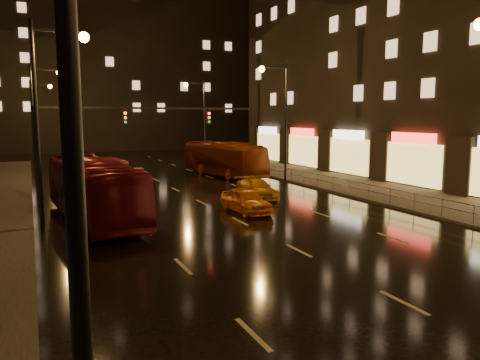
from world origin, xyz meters
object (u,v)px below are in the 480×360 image
at_px(bus_red, 93,189).
at_px(taxi_near, 246,200).
at_px(taxi_far, 256,189).
at_px(bus_curb, 223,159).

height_order(bus_red, taxi_near, bus_red).
bearing_deg(taxi_far, taxi_near, -120.36).
bearing_deg(bus_red, taxi_near, -16.63).
bearing_deg(bus_curb, taxi_near, -115.68).
bearing_deg(taxi_near, bus_curb, 69.07).
relative_size(bus_red, bus_curb, 1.06).
xyz_separation_m(bus_curb, taxi_near, (-5.24, -16.35, -0.88)).
distance_m(bus_red, taxi_near, 8.50).
distance_m(bus_red, taxi_far, 11.34).
height_order(bus_curb, taxi_near, bus_curb).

